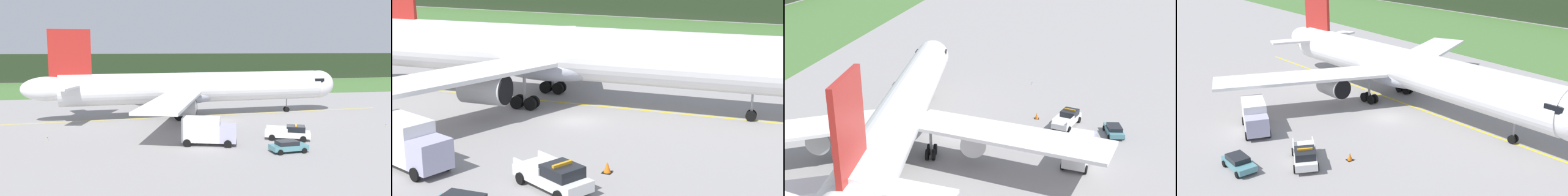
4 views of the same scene
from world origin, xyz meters
The scene contains 8 objects.
ground centered at (0.00, 0.00, 0.00)m, with size 320.00×320.00×0.00m, color gray.
taxiway_centerline_main centered at (-3.02, 5.04, 0.00)m, with size 70.10×0.30×0.01m, color yellow.
airliner centered at (-3.73, 4.98, 4.70)m, with size 53.13×44.08×14.17m.
ops_pickup_truck centered at (5.27, -13.66, 0.90)m, with size 5.84×4.03×1.94m.
catering_truck centered at (-5.32, -14.39, 1.74)m, with size 6.73×4.09×3.44m.
staff_car centered at (2.72, -19.14, 0.70)m, with size 4.19×2.24×1.30m.
apron_cone centered at (7.10, -9.78, 0.38)m, with size 0.63×0.63×0.78m.
taxiway_edge_light_west centered at (-24.35, -8.83, 0.23)m, with size 0.12×0.12×0.42m.
Camera 4 is at (40.19, -30.49, 19.36)m, focal length 40.98 mm.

